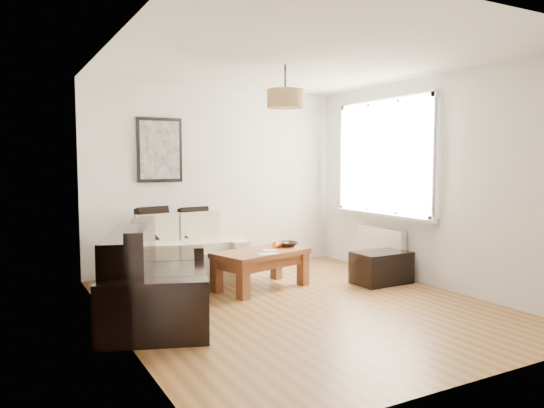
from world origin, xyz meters
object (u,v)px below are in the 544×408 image
coffee_table (261,269)px  ottoman (381,267)px  sofa_leather (158,274)px  loveseat_cream (182,249)px

coffee_table → ottoman: (1.47, -0.49, -0.03)m
sofa_leather → ottoman: sofa_leather is taller
coffee_table → ottoman: coffee_table is taller
sofa_leather → ottoman: bearing=-70.5°
sofa_leather → ottoman: size_ratio=2.76×
loveseat_cream → sofa_leather: (-0.72, -1.42, 0.02)m
loveseat_cream → ottoman: bearing=-30.0°
loveseat_cream → sofa_leather: sofa_leather is taller
sofa_leather → coffee_table: 1.50m
loveseat_cream → sofa_leather: bearing=-113.4°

